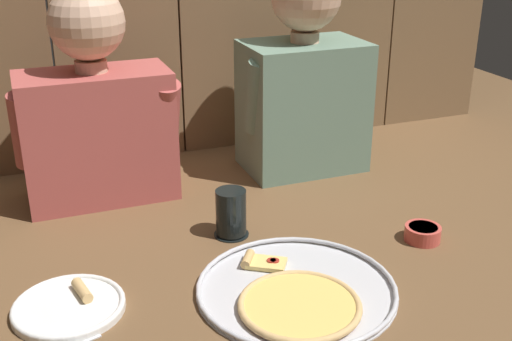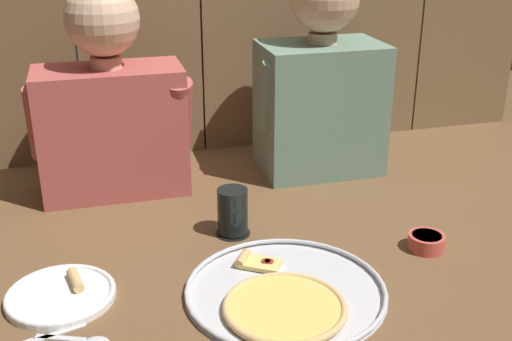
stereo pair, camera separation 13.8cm
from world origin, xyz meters
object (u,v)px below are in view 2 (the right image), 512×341
object	(u,v)px
dipping_bowl	(426,241)
diner_right	(321,75)
pizza_tray	(284,295)
drinking_glass	(233,212)
diner_left	(109,97)
dinner_plate	(61,295)

from	to	relation	value
dipping_bowl	diner_right	world-z (taller)	diner_right
dipping_bowl	diner_right	distance (m)	0.59
pizza_tray	drinking_glass	world-z (taller)	drinking_glass
dipping_bowl	diner_left	bearing A→B (deg)	141.65
dipping_bowl	diner_right	bearing A→B (deg)	97.74
dinner_plate	drinking_glass	world-z (taller)	drinking_glass
pizza_tray	dinner_plate	size ratio (longest dim) A/B	1.88
drinking_glass	dipping_bowl	distance (m)	0.45
dinner_plate	diner_right	size ratio (longest dim) A/B	0.36
diner_right	dinner_plate	bearing A→B (deg)	-145.15
drinking_glass	diner_left	size ratio (longest dim) A/B	0.20
diner_right	diner_left	bearing A→B (deg)	-179.99
pizza_tray	drinking_glass	xyz separation A→B (m)	(-0.03, 0.30, 0.05)
dipping_bowl	diner_left	world-z (taller)	diner_left
dinner_plate	dipping_bowl	bearing A→B (deg)	-0.78
dinner_plate	diner_left	bearing A→B (deg)	74.13
diner_left	pizza_tray	bearing A→B (deg)	-65.73
drinking_glass	diner_left	xyz separation A→B (m)	(-0.25, 0.33, 0.21)
drinking_glass	diner_right	size ratio (longest dim) A/B	0.19
pizza_tray	diner_left	bearing A→B (deg)	114.27
dipping_bowl	diner_left	distance (m)	0.87
dipping_bowl	drinking_glass	bearing A→B (deg)	155.44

